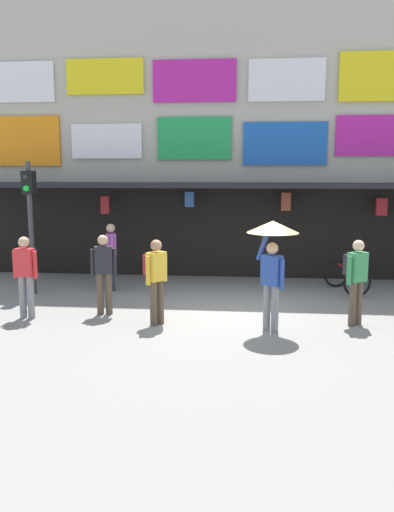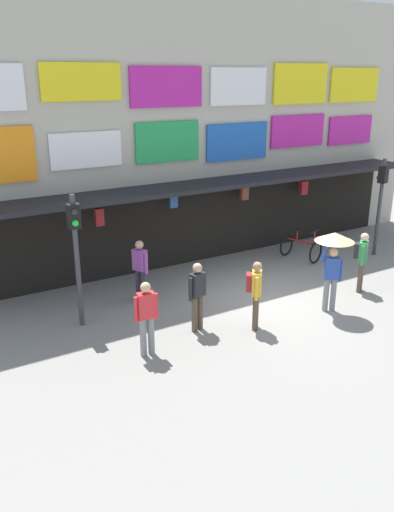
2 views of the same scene
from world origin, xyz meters
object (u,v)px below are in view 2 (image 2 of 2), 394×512
object	(u,v)px
pedestrian_in_blue	(140,267)
bicycle_parked	(301,248)
pedestrian_with_umbrella	(334,250)
pedestrian_in_green	(197,293)
pedestrian_in_white	(146,313)
traffic_light_near	(76,240)
pedestrian_in_purple	(362,258)
pedestrian_in_red	(255,290)
traffic_light_far	(381,191)

from	to	relation	value
pedestrian_in_blue	bicycle_parked	bearing A→B (deg)	3.46
bicycle_parked	pedestrian_with_umbrella	xyz separation A→B (m)	(-2.01, -3.35, 1.25)
pedestrian_in_green	pedestrian_in_white	size ratio (longest dim) A/B	1.00
traffic_light_near	pedestrian_in_white	distance (m)	2.48
pedestrian_with_umbrella	pedestrian_in_white	world-z (taller)	pedestrian_with_umbrella
bicycle_parked	pedestrian_in_purple	xyz separation A→B (m)	(-0.37, -2.82, 0.59)
pedestrian_with_umbrella	pedestrian_in_white	distance (m)	4.98
bicycle_parked	traffic_light_near	bearing A→B (deg)	-173.30
pedestrian_in_red	traffic_light_far	bearing A→B (deg)	18.92
traffic_light_far	pedestrian_in_red	size ratio (longest dim) A/B	1.90
traffic_light_near	pedestrian_in_purple	world-z (taller)	traffic_light_near
bicycle_parked	pedestrian_with_umbrella	world-z (taller)	pedestrian_with_umbrella
traffic_light_near	pedestrian_with_umbrella	world-z (taller)	traffic_light_near
traffic_light_far	bicycle_parked	world-z (taller)	traffic_light_far
bicycle_parked	traffic_light_far	bearing A→B (deg)	-19.82
traffic_light_near	bicycle_parked	xyz separation A→B (m)	(7.67, 0.90, -1.75)
bicycle_parked	pedestrian_in_green	world-z (taller)	pedestrian_in_green
traffic_light_far	traffic_light_near	bearing A→B (deg)	-179.89
bicycle_parked	pedestrian_with_umbrella	bearing A→B (deg)	-120.90
traffic_light_far	pedestrian_in_white	world-z (taller)	traffic_light_far
traffic_light_near	pedestrian_in_red	bearing A→B (deg)	-33.37
pedestrian_in_red	bicycle_parked	bearing A→B (deg)	36.88
pedestrian_in_red	traffic_light_near	bearing A→B (deg)	146.63
pedestrian_in_white	traffic_light_far	bearing A→B (deg)	12.55
pedestrian_in_white	pedestrian_with_umbrella	bearing A→B (deg)	-4.45
bicycle_parked	pedestrian_in_red	world-z (taller)	pedestrian_in_red
traffic_light_near	pedestrian_with_umbrella	xyz separation A→B (m)	(5.66, -2.45, -0.50)
traffic_light_near	traffic_light_far	xyz separation A→B (m)	(10.12, 0.02, 0.00)
pedestrian_in_green	pedestrian_with_umbrella	bearing A→B (deg)	-13.02
pedestrian_in_green	pedestrian_in_white	distance (m)	1.55
pedestrian_in_purple	pedestrian_in_green	world-z (taller)	same
traffic_light_near	pedestrian_in_red	world-z (taller)	traffic_light_near
pedestrian_with_umbrella	pedestrian_in_red	size ratio (longest dim) A/B	1.24
bicycle_parked	pedestrian_in_red	size ratio (longest dim) A/B	0.78
traffic_light_near	pedestrian_with_umbrella	bearing A→B (deg)	-23.39
pedestrian_with_umbrella	pedestrian_in_purple	size ratio (longest dim) A/B	1.24
pedestrian_in_blue	pedestrian_in_white	bearing A→B (deg)	-112.32
pedestrian_in_red	pedestrian_in_white	xyz separation A→B (m)	(-2.70, 0.20, 0.00)
pedestrian_in_purple	pedestrian_in_white	bearing A→B (deg)	-178.74
pedestrian_in_purple	pedestrian_in_green	xyz separation A→B (m)	(-5.06, 0.26, -0.04)
traffic_light_near	pedestrian_in_purple	size ratio (longest dim) A/B	1.90
bicycle_parked	pedestrian_in_green	bearing A→B (deg)	-154.74
traffic_light_far	pedestrian_in_white	bearing A→B (deg)	-167.45
pedestrian_in_red	pedestrian_with_umbrella	bearing A→B (deg)	-4.68
traffic_light_far	pedestrian_in_purple	world-z (taller)	traffic_light_far
traffic_light_near	pedestrian_in_white	world-z (taller)	traffic_light_near
pedestrian_in_purple	pedestrian_in_red	xyz separation A→B (m)	(-3.86, -0.35, 0.00)
pedestrian_in_red	pedestrian_in_white	bearing A→B (deg)	175.73
pedestrian_with_umbrella	pedestrian_in_red	distance (m)	2.32
pedestrian_in_green	pedestrian_in_white	world-z (taller)	same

